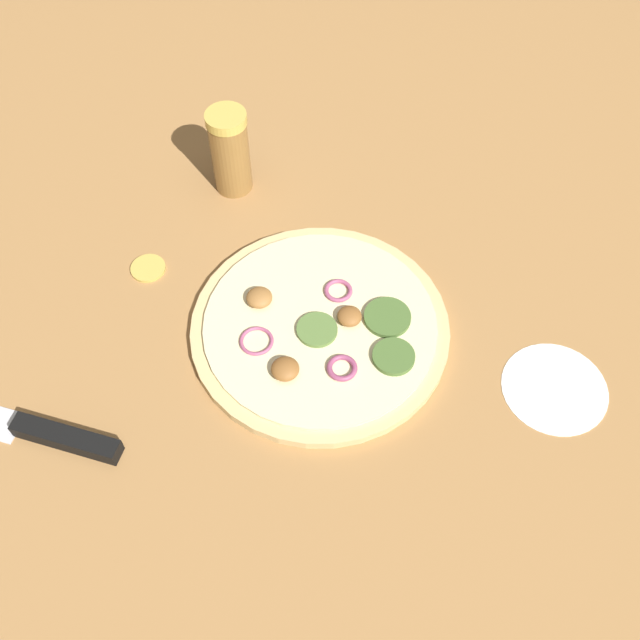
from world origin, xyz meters
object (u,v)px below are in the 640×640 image
Objects in this scene: spice_jar at (230,151)px; loose_cap at (148,267)px; knife at (29,430)px; pizza at (321,328)px.

loose_cap is at bearing -152.17° from spice_jar.
spice_jar is (0.32, 0.22, 0.05)m from knife.
loose_cap is (-0.13, 0.17, -0.00)m from pizza.
spice_jar reaches higher than knife.
pizza is 6.97× the size of loose_cap.
knife is 0.22m from loose_cap.
knife is at bearing -145.84° from spice_jar.
knife is 5.74× the size of loose_cap.
loose_cap is at bearing 128.36° from pizza.
pizza is 0.22m from loose_cap.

